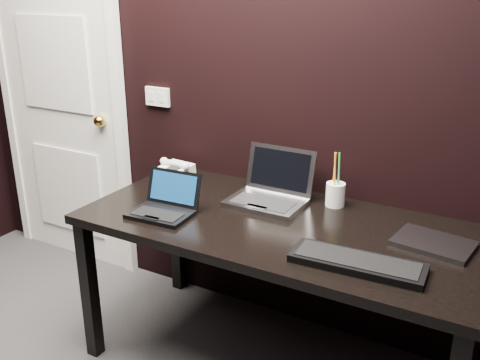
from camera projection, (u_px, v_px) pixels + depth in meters
The scene contains 11 objects.
wall_back at pixel (261, 71), 2.55m from camera, with size 4.00×4.00×0.00m, color black.
door at pixel (61, 98), 3.23m from camera, with size 0.99×0.10×2.14m.
wall_switch at pixel (158, 97), 2.88m from camera, with size 0.15×0.02×0.10m.
desk at pixel (279, 238), 2.30m from camera, with size 1.70×0.80×0.74m.
netbook at pixel (164, 206), 2.34m from camera, with size 0.28×0.25×0.17m.
silver_laptop at pixel (270, 193), 2.46m from camera, with size 0.34×0.31×0.23m.
ext_keyboard at pixel (357, 262), 1.91m from camera, with size 0.49×0.19×0.03m.
closed_laptop at pixel (434, 243), 2.06m from camera, with size 0.31×0.24×0.02m.
desk_phone at pixel (176, 169), 2.82m from camera, with size 0.20×0.16×0.09m.
mobile_phone at pixel (162, 188), 2.56m from camera, with size 0.06×0.06×0.10m.
pen_cup at pixel (335, 193), 2.42m from camera, with size 0.09×0.09×0.25m.
Camera 1 is at (1.17, -0.49, 1.69)m, focal length 40.00 mm.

